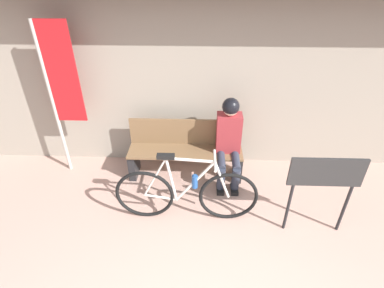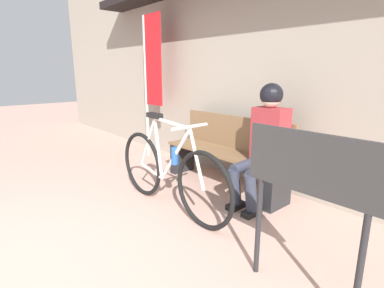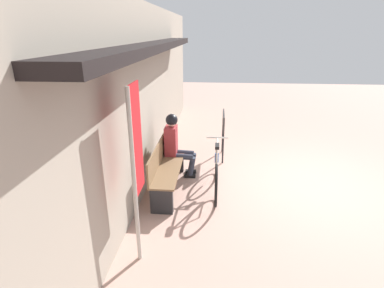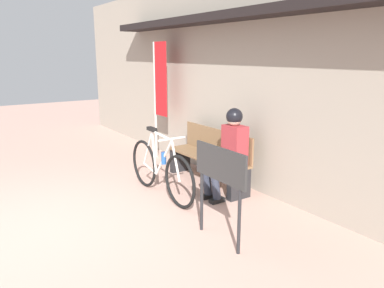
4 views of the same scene
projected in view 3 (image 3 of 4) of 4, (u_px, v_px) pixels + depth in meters
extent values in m
plane|color=tan|center=(307.00, 188.00, 5.55)|extent=(24.00, 24.00, 0.00)
cube|color=#9E9384|center=(142.00, 100.00, 5.22)|extent=(12.00, 0.12, 3.20)
cube|color=black|center=(155.00, 46.00, 4.88)|extent=(6.60, 0.44, 0.12)
cube|color=brown|center=(169.00, 168.00, 5.36)|extent=(1.63, 0.42, 0.03)
cube|color=brown|center=(158.00, 156.00, 5.30)|extent=(1.63, 0.03, 0.40)
cube|color=#232326|center=(162.00, 201.00, 4.72)|extent=(0.10, 0.36, 0.42)
cube|color=#232326|center=(175.00, 162.00, 6.15)|extent=(0.10, 0.36, 0.42)
torus|color=black|center=(216.00, 185.00, 4.90)|extent=(0.72, 0.04, 0.72)
torus|color=black|center=(216.00, 160.00, 5.85)|extent=(0.72, 0.04, 0.72)
cylinder|color=silver|center=(217.00, 143.00, 5.23)|extent=(0.55, 0.03, 0.07)
cylinder|color=silver|center=(217.00, 158.00, 5.39)|extent=(0.47, 0.03, 0.60)
cylinder|color=silver|center=(217.00, 163.00, 5.13)|extent=(0.14, 0.03, 0.62)
cylinder|color=silver|center=(216.00, 182.00, 5.09)|extent=(0.39, 0.03, 0.09)
cylinder|color=silver|center=(217.00, 166.00, 4.94)|extent=(0.31, 0.02, 0.57)
cylinder|color=silver|center=(217.00, 150.00, 5.67)|extent=(0.21, 0.03, 0.53)
cube|color=black|center=(217.00, 146.00, 4.96)|extent=(0.20, 0.07, 0.05)
cylinder|color=silver|center=(217.00, 138.00, 5.49)|extent=(0.03, 0.40, 0.03)
cylinder|color=#235199|center=(217.00, 158.00, 5.39)|extent=(0.07, 0.07, 0.17)
cylinder|color=#2D3342|center=(183.00, 157.00, 5.82)|extent=(0.11, 0.40, 0.13)
cylinder|color=#2D3342|center=(191.00, 166.00, 5.87)|extent=(0.11, 0.17, 0.39)
cube|color=black|center=(190.00, 176.00, 5.95)|extent=(0.10, 0.22, 0.06)
cylinder|color=#2D3342|center=(184.00, 153.00, 6.00)|extent=(0.11, 0.40, 0.13)
cylinder|color=#2D3342|center=(192.00, 162.00, 6.06)|extent=(0.11, 0.17, 0.39)
cube|color=black|center=(191.00, 171.00, 6.14)|extent=(0.10, 0.22, 0.06)
cube|color=maroon|center=(171.00, 140.00, 5.82)|extent=(0.34, 0.22, 0.57)
sphere|color=beige|center=(172.00, 122.00, 5.69)|extent=(0.20, 0.20, 0.20)
sphere|color=black|center=(172.00, 120.00, 5.68)|extent=(0.23, 0.23, 0.23)
cylinder|color=#B7B2A8|center=(134.00, 182.00, 3.45)|extent=(0.05, 0.05, 2.20)
cube|color=red|center=(137.00, 140.00, 3.51)|extent=(0.40, 0.02, 1.34)
cylinder|color=#232326|center=(223.00, 148.00, 6.49)|extent=(0.04, 0.04, 0.69)
cylinder|color=#232326|center=(223.00, 138.00, 7.08)|extent=(0.04, 0.04, 0.69)
cube|color=#2D2D2D|center=(224.00, 121.00, 6.60)|extent=(0.80, 0.03, 0.36)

